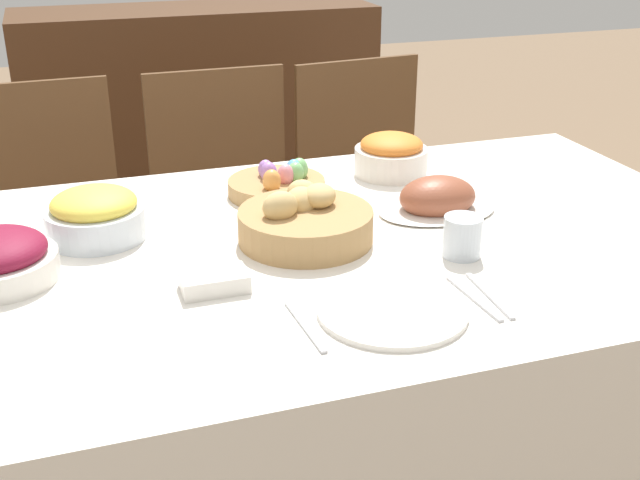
{
  "coord_description": "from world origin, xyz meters",
  "views": [
    {
      "loc": [
        -0.43,
        -1.35,
        1.42
      ],
      "look_at": [
        -0.0,
        -0.08,
        0.82
      ],
      "focal_mm": 45.0,
      "sensor_mm": 36.0,
      "label": 1
    }
  ],
  "objects_px": {
    "chair_far_center": "(230,218)",
    "dinner_plate": "(392,310)",
    "drinking_cup": "(462,237)",
    "chair_far_left": "(52,240)",
    "bread_basket": "(304,221)",
    "fork": "(305,326)",
    "carrot_bowl": "(391,155)",
    "sideboard": "(202,128)",
    "butter_dish": "(214,282)",
    "ham_platter": "(437,199)",
    "spoon": "(490,296)",
    "egg_basket": "(278,184)",
    "pineapple_bowl": "(95,215)",
    "chair_far_right": "(373,201)",
    "knife": "(474,298)"
  },
  "relations": [
    {
      "from": "chair_far_center",
      "to": "dinner_plate",
      "type": "height_order",
      "value": "chair_far_center"
    },
    {
      "from": "dinner_plate",
      "to": "drinking_cup",
      "type": "height_order",
      "value": "drinking_cup"
    },
    {
      "from": "chair_far_left",
      "to": "chair_far_center",
      "type": "xyz_separation_m",
      "value": [
        0.51,
        0.0,
        0.0
      ]
    },
    {
      "from": "bread_basket",
      "to": "fork",
      "type": "height_order",
      "value": "bread_basket"
    },
    {
      "from": "carrot_bowl",
      "to": "fork",
      "type": "distance_m",
      "value": 0.76
    },
    {
      "from": "sideboard",
      "to": "butter_dish",
      "type": "relative_size",
      "value": 12.34
    },
    {
      "from": "fork",
      "to": "ham_platter",
      "type": "bearing_deg",
      "value": 39.48
    },
    {
      "from": "chair_far_center",
      "to": "sideboard",
      "type": "distance_m",
      "value": 1.05
    },
    {
      "from": "sideboard",
      "to": "ham_platter",
      "type": "height_order",
      "value": "sideboard"
    },
    {
      "from": "carrot_bowl",
      "to": "spoon",
      "type": "distance_m",
      "value": 0.64
    },
    {
      "from": "chair_far_left",
      "to": "egg_basket",
      "type": "xyz_separation_m",
      "value": [
        0.51,
        -0.56,
        0.3
      ]
    },
    {
      "from": "bread_basket",
      "to": "pineapple_bowl",
      "type": "relative_size",
      "value": 1.34
    },
    {
      "from": "butter_dish",
      "to": "sideboard",
      "type": "bearing_deg",
      "value": 80.39
    },
    {
      "from": "chair_far_center",
      "to": "drinking_cup",
      "type": "height_order",
      "value": "chair_far_center"
    },
    {
      "from": "chair_far_right",
      "to": "sideboard",
      "type": "xyz_separation_m",
      "value": [
        -0.35,
        1.04,
        -0.01
      ]
    },
    {
      "from": "spoon",
      "to": "sideboard",
      "type": "bearing_deg",
      "value": 95.5
    },
    {
      "from": "chair_far_right",
      "to": "pineapple_bowl",
      "type": "height_order",
      "value": "chair_far_right"
    },
    {
      "from": "chair_far_right",
      "to": "dinner_plate",
      "type": "relative_size",
      "value": 3.75
    },
    {
      "from": "dinner_plate",
      "to": "butter_dish",
      "type": "bearing_deg",
      "value": 146.22
    },
    {
      "from": "chair_far_left",
      "to": "pineapple_bowl",
      "type": "bearing_deg",
      "value": -83.2
    },
    {
      "from": "egg_basket",
      "to": "fork",
      "type": "xyz_separation_m",
      "value": [
        -0.12,
        -0.59,
        -0.02
      ]
    },
    {
      "from": "ham_platter",
      "to": "pineapple_bowl",
      "type": "xyz_separation_m",
      "value": [
        -0.7,
        0.09,
        0.02
      ]
    },
    {
      "from": "carrot_bowl",
      "to": "fork",
      "type": "height_order",
      "value": "carrot_bowl"
    },
    {
      "from": "pineapple_bowl",
      "to": "chair_far_left",
      "type": "bearing_deg",
      "value": 98.96
    },
    {
      "from": "dinner_plate",
      "to": "knife",
      "type": "relative_size",
      "value": 1.47
    },
    {
      "from": "sideboard",
      "to": "spoon",
      "type": "bearing_deg",
      "value": -87.55
    },
    {
      "from": "spoon",
      "to": "chair_far_right",
      "type": "bearing_deg",
      "value": 80.44
    },
    {
      "from": "ham_platter",
      "to": "spoon",
      "type": "height_order",
      "value": "ham_platter"
    },
    {
      "from": "bread_basket",
      "to": "spoon",
      "type": "relative_size",
      "value": 1.57
    },
    {
      "from": "carrot_bowl",
      "to": "dinner_plate",
      "type": "height_order",
      "value": "carrot_bowl"
    },
    {
      "from": "knife",
      "to": "spoon",
      "type": "bearing_deg",
      "value": -3.05
    },
    {
      "from": "carrot_bowl",
      "to": "knife",
      "type": "distance_m",
      "value": 0.65
    },
    {
      "from": "drinking_cup",
      "to": "ham_platter",
      "type": "bearing_deg",
      "value": 75.78
    },
    {
      "from": "chair_far_right",
      "to": "fork",
      "type": "distance_m",
      "value": 1.32
    },
    {
      "from": "dinner_plate",
      "to": "ham_platter",
      "type": "bearing_deg",
      "value": 55.07
    },
    {
      "from": "fork",
      "to": "butter_dish",
      "type": "relative_size",
      "value": 1.47
    },
    {
      "from": "sideboard",
      "to": "knife",
      "type": "xyz_separation_m",
      "value": [
        0.06,
        -2.19,
        0.29
      ]
    },
    {
      "from": "egg_basket",
      "to": "spoon",
      "type": "height_order",
      "value": "egg_basket"
    },
    {
      "from": "carrot_bowl",
      "to": "spoon",
      "type": "relative_size",
      "value": 1.05
    },
    {
      "from": "ham_platter",
      "to": "carrot_bowl",
      "type": "relative_size",
      "value": 1.47
    },
    {
      "from": "pineapple_bowl",
      "to": "fork",
      "type": "distance_m",
      "value": 0.55
    },
    {
      "from": "pineapple_bowl",
      "to": "carrot_bowl",
      "type": "height_order",
      "value": "pineapple_bowl"
    },
    {
      "from": "sideboard",
      "to": "egg_basket",
      "type": "height_order",
      "value": "sideboard"
    },
    {
      "from": "chair_far_left",
      "to": "carrot_bowl",
      "type": "xyz_separation_m",
      "value": [
        0.81,
        -0.51,
        0.32
      ]
    },
    {
      "from": "drinking_cup",
      "to": "butter_dish",
      "type": "height_order",
      "value": "drinking_cup"
    },
    {
      "from": "chair_far_left",
      "to": "spoon",
      "type": "bearing_deg",
      "value": -60.18
    },
    {
      "from": "fork",
      "to": "knife",
      "type": "xyz_separation_m",
      "value": [
        0.3,
        0.0,
        0.0
      ]
    },
    {
      "from": "egg_basket",
      "to": "pineapple_bowl",
      "type": "xyz_separation_m",
      "value": [
        -0.4,
        -0.12,
        0.02
      ]
    },
    {
      "from": "butter_dish",
      "to": "carrot_bowl",
      "type": "bearing_deg",
      "value": 41.51
    },
    {
      "from": "egg_basket",
      "to": "drinking_cup",
      "type": "bearing_deg",
      "value": -60.61
    }
  ]
}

